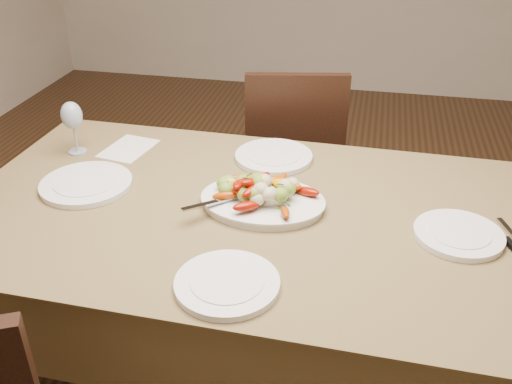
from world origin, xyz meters
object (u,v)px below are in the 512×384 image
object	(u,v)px
wine_glass	(73,126)
plate_far	(274,157)
plate_left	(86,184)
plate_right	(458,235)
plate_near	(227,284)
chair_far	(292,160)
serving_platter	(263,203)
dining_table	(256,305)

from	to	relation	value
wine_glass	plate_far	bearing A→B (deg)	7.60
plate_left	plate_right	xyz separation A→B (m)	(1.16, -0.05, 0.00)
plate_right	plate_near	size ratio (longest dim) A/B	0.94
chair_far	plate_left	world-z (taller)	chair_far
serving_platter	plate_left	bearing A→B (deg)	179.76
plate_near	serving_platter	bearing A→B (deg)	88.59
dining_table	plate_near	world-z (taller)	plate_near
plate_left	plate_far	distance (m)	0.65
serving_platter	plate_far	distance (m)	0.33
dining_table	plate_right	world-z (taller)	plate_right
dining_table	plate_left	bearing A→B (deg)	177.57
plate_left	wine_glass	distance (m)	0.29
plate_left	wine_glass	xyz separation A→B (m)	(-0.15, 0.23, 0.09)
plate_near	chair_far	bearing A→B (deg)	91.28
chair_far	plate_left	xyz separation A→B (m)	(-0.55, -0.89, 0.29)
chair_far	wine_glass	bearing A→B (deg)	32.66
dining_table	wine_glass	world-z (taller)	wine_glass
wine_glass	chair_far	bearing A→B (deg)	43.51
plate_far	dining_table	bearing A→B (deg)	-88.32
chair_far	serving_platter	world-z (taller)	chair_far
plate_left	plate_near	size ratio (longest dim) A/B	1.12
dining_table	serving_platter	distance (m)	0.39
plate_left	wine_glass	world-z (taller)	wine_glass
plate_near	plate_far	bearing A→B (deg)	91.31
dining_table	wine_glass	xyz separation A→B (m)	(-0.72, 0.25, 0.48)
plate_far	wine_glass	world-z (taller)	wine_glass
chair_far	plate_near	size ratio (longest dim) A/B	3.60
plate_far	plate_near	xyz separation A→B (m)	(0.02, -0.72, 0.00)
serving_platter	dining_table	bearing A→B (deg)	-126.21
plate_left	plate_far	size ratio (longest dim) A/B	1.07
serving_platter	plate_left	world-z (taller)	serving_platter
plate_near	wine_glass	xyz separation A→B (m)	(-0.72, 0.62, 0.09)
serving_platter	plate_right	size ratio (longest dim) A/B	1.50
plate_near	wine_glass	size ratio (longest dim) A/B	1.29
serving_platter	plate_far	xyz separation A→B (m)	(-0.03, 0.33, -0.00)
plate_left	serving_platter	bearing A→B (deg)	-0.24
dining_table	plate_near	distance (m)	0.54
dining_table	serving_platter	xyz separation A→B (m)	(0.02, 0.02, 0.39)
chair_far	plate_left	distance (m)	1.09
dining_table	plate_right	bearing A→B (deg)	-2.61
chair_far	plate_near	world-z (taller)	chair_far
dining_table	chair_far	bearing A→B (deg)	91.41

